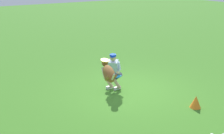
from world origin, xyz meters
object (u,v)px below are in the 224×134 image
(frisbee_held, at_px, (118,76))
(training_cone, at_px, (196,102))
(person, at_px, (113,70))
(dog, at_px, (108,73))
(frisbee_flying, at_px, (105,60))

(frisbee_held, distance_m, training_cone, 2.60)
(person, xyz_separation_m, training_cone, (-1.39, 2.50, -0.51))
(person, bearing_deg, frisbee_held, 38.35)
(dog, height_order, training_cone, dog)
(frisbee_flying, distance_m, training_cone, 3.17)
(frisbee_flying, xyz_separation_m, frisbee_held, (-1.19, -1.21, -1.09))
(frisbee_held, bearing_deg, frisbee_flying, 45.42)
(frisbee_flying, distance_m, frisbee_held, 2.02)
(person, height_order, frisbee_flying, frisbee_flying)
(frisbee_held, bearing_deg, dog, 50.18)
(training_cone, bearing_deg, frisbee_held, -55.63)
(frisbee_held, height_order, training_cone, frisbee_held)
(person, relative_size, dog, 1.31)
(training_cone, bearing_deg, person, -60.85)
(dog, distance_m, frisbee_flying, 0.41)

